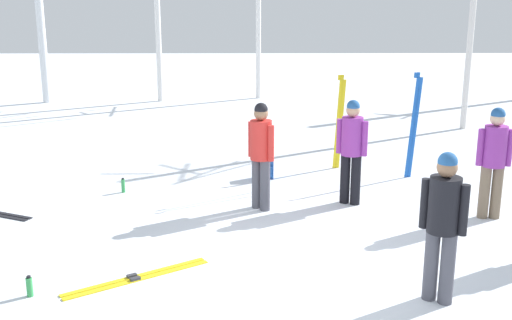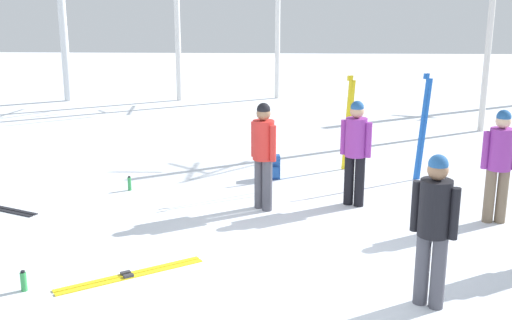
{
  "view_description": "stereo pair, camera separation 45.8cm",
  "coord_description": "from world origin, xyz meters",
  "px_view_note": "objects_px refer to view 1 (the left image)",
  "views": [
    {
      "loc": [
        -0.48,
        -7.21,
        3.31
      ],
      "look_at": [
        -0.39,
        1.51,
        1.0
      ],
      "focal_mm": 43.79,
      "sensor_mm": 36.0,
      "label": 1
    },
    {
      "loc": [
        -0.02,
        -7.21,
        3.31
      ],
      "look_at": [
        -0.39,
        1.51,
        1.0
      ],
      "focal_mm": 43.79,
      "sensor_mm": 36.0,
      "label": 2
    }
  ],
  "objects_px": {
    "backpack_0": "(266,167)",
    "water_bottle_1": "(30,287)",
    "person_3": "(352,145)",
    "ski_pair_planted_0": "(414,126)",
    "water_bottle_0": "(123,186)",
    "ski_poles_0": "(261,152)",
    "person_4": "(261,149)",
    "ski_pair_planted_1": "(339,122)",
    "person_0": "(443,218)",
    "person_2": "(494,156)",
    "birch_tree_1": "(157,2)",
    "ski_pair_lying_0": "(137,278)"
  },
  "relations": [
    {
      "from": "backpack_0",
      "to": "water_bottle_1",
      "type": "relative_size",
      "value": 1.77
    },
    {
      "from": "person_3",
      "to": "water_bottle_1",
      "type": "relative_size",
      "value": 6.89
    },
    {
      "from": "ski_pair_planted_0",
      "to": "water_bottle_0",
      "type": "height_order",
      "value": "ski_pair_planted_0"
    },
    {
      "from": "ski_poles_0",
      "to": "water_bottle_1",
      "type": "bearing_deg",
      "value": -125.22
    },
    {
      "from": "person_4",
      "to": "ski_pair_planted_1",
      "type": "distance_m",
      "value": 2.91
    },
    {
      "from": "person_0",
      "to": "water_bottle_0",
      "type": "height_order",
      "value": "person_0"
    },
    {
      "from": "person_2",
      "to": "ski_pair_planted_0",
      "type": "height_order",
      "value": "ski_pair_planted_0"
    },
    {
      "from": "water_bottle_0",
      "to": "person_3",
      "type": "bearing_deg",
      "value": -9.3
    },
    {
      "from": "person_2",
      "to": "ski_pair_planted_0",
      "type": "xyz_separation_m",
      "value": [
        -0.63,
        2.24,
        -0.0
      ]
    },
    {
      "from": "person_0",
      "to": "ski_pair_planted_1",
      "type": "bearing_deg",
      "value": 93.53
    },
    {
      "from": "ski_pair_planted_0",
      "to": "water_bottle_1",
      "type": "xyz_separation_m",
      "value": [
        -5.52,
        -4.77,
        -0.86
      ]
    },
    {
      "from": "ski_pair_planted_1",
      "to": "backpack_0",
      "type": "bearing_deg",
      "value": -153.73
    },
    {
      "from": "ski_pair_planted_1",
      "to": "backpack_0",
      "type": "height_order",
      "value": "ski_pair_planted_1"
    },
    {
      "from": "person_0",
      "to": "birch_tree_1",
      "type": "xyz_separation_m",
      "value": [
        -4.97,
        13.71,
        2.12
      ]
    },
    {
      "from": "person_4",
      "to": "water_bottle_0",
      "type": "bearing_deg",
      "value": 159.53
    },
    {
      "from": "water_bottle_1",
      "to": "person_3",
      "type": "bearing_deg",
      "value": 38.05
    },
    {
      "from": "person_3",
      "to": "person_4",
      "type": "distance_m",
      "value": 1.48
    },
    {
      "from": "person_0",
      "to": "backpack_0",
      "type": "distance_m",
      "value": 5.23
    },
    {
      "from": "person_2",
      "to": "ski_pair_planted_0",
      "type": "relative_size",
      "value": 0.87
    },
    {
      "from": "person_3",
      "to": "ski_poles_0",
      "type": "distance_m",
      "value": 1.57
    },
    {
      "from": "ski_pair_planted_0",
      "to": "water_bottle_1",
      "type": "bearing_deg",
      "value": -139.18
    },
    {
      "from": "backpack_0",
      "to": "ski_pair_planted_1",
      "type": "bearing_deg",
      "value": 26.27
    },
    {
      "from": "ski_poles_0",
      "to": "water_bottle_0",
      "type": "bearing_deg",
      "value": 178.61
    },
    {
      "from": "ski_pair_lying_0",
      "to": "ski_poles_0",
      "type": "distance_m",
      "value": 3.77
    },
    {
      "from": "person_3",
      "to": "backpack_0",
      "type": "relative_size",
      "value": 3.9
    },
    {
      "from": "person_3",
      "to": "ski_pair_planted_0",
      "type": "distance_m",
      "value": 2.07
    },
    {
      "from": "person_2",
      "to": "ski_pair_lying_0",
      "type": "bearing_deg",
      "value": -157.43
    },
    {
      "from": "ski_pair_planted_0",
      "to": "ski_pair_planted_1",
      "type": "distance_m",
      "value": 1.44
    },
    {
      "from": "person_4",
      "to": "backpack_0",
      "type": "relative_size",
      "value": 3.9
    },
    {
      "from": "person_3",
      "to": "person_2",
      "type": "bearing_deg",
      "value": -19.19
    },
    {
      "from": "person_3",
      "to": "backpack_0",
      "type": "distance_m",
      "value": 2.13
    },
    {
      "from": "ski_poles_0",
      "to": "ski_pair_planted_1",
      "type": "bearing_deg",
      "value": 46.09
    },
    {
      "from": "person_2",
      "to": "birch_tree_1",
      "type": "xyz_separation_m",
      "value": [
        -6.55,
        11.03,
        2.12
      ]
    },
    {
      "from": "person_3",
      "to": "ski_pair_planted_0",
      "type": "height_order",
      "value": "ski_pair_planted_0"
    },
    {
      "from": "ski_pair_lying_0",
      "to": "ski_poles_0",
      "type": "height_order",
      "value": "ski_poles_0"
    },
    {
      "from": "person_2",
      "to": "ski_poles_0",
      "type": "bearing_deg",
      "value": 159.85
    },
    {
      "from": "water_bottle_1",
      "to": "ski_pair_planted_0",
      "type": "bearing_deg",
      "value": 40.82
    },
    {
      "from": "person_2",
      "to": "ski_pair_planted_1",
      "type": "xyz_separation_m",
      "value": [
        -1.92,
        2.89,
        -0.07
      ]
    },
    {
      "from": "ski_poles_0",
      "to": "water_bottle_0",
      "type": "relative_size",
      "value": 5.35
    },
    {
      "from": "person_0",
      "to": "person_3",
      "type": "height_order",
      "value": "same"
    },
    {
      "from": "person_4",
      "to": "ski_pair_planted_1",
      "type": "bearing_deg",
      "value": 57.28
    },
    {
      "from": "ski_pair_planted_1",
      "to": "ski_pair_lying_0",
      "type": "distance_m",
      "value": 5.94
    },
    {
      "from": "person_0",
      "to": "water_bottle_0",
      "type": "xyz_separation_m",
      "value": [
        -4.28,
        4.01,
        -0.86
      ]
    },
    {
      "from": "person_2",
      "to": "birch_tree_1",
      "type": "height_order",
      "value": "birch_tree_1"
    },
    {
      "from": "ski_pair_planted_0",
      "to": "backpack_0",
      "type": "relative_size",
      "value": 4.47
    },
    {
      "from": "person_0",
      "to": "ski_pair_planted_0",
      "type": "xyz_separation_m",
      "value": [
        0.94,
        4.92,
        -0.0
      ]
    },
    {
      "from": "person_2",
      "to": "water_bottle_0",
      "type": "relative_size",
      "value": 6.66
    },
    {
      "from": "ski_poles_0",
      "to": "water_bottle_0",
      "type": "distance_m",
      "value": 2.46
    },
    {
      "from": "backpack_0",
      "to": "water_bottle_1",
      "type": "height_order",
      "value": "backpack_0"
    },
    {
      "from": "backpack_0",
      "to": "person_2",
      "type": "bearing_deg",
      "value": -32.93
    }
  ]
}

